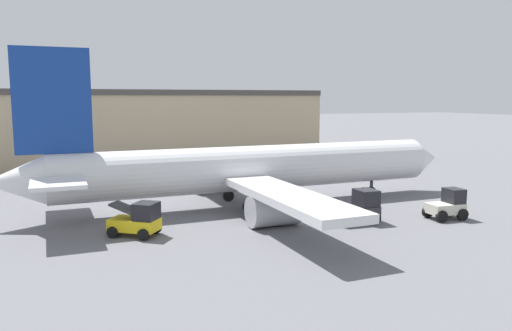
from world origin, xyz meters
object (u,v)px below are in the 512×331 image
object	(u,v)px
airplane	(244,169)
ground_crew_worker	(362,196)
belt_loader_truck	(138,220)
baggage_tug	(448,205)
pushback_tug	(359,208)

from	to	relation	value
airplane	ground_crew_worker	distance (m)	9.34
airplane	belt_loader_truck	size ratio (longest dim) A/B	11.11
baggage_tug	belt_loader_truck	xyz separation A→B (m)	(-20.72, 3.65, 0.03)
ground_crew_worker	baggage_tug	world-z (taller)	baggage_tug
airplane	pushback_tug	bearing A→B (deg)	-55.89
ground_crew_worker	baggage_tug	size ratio (longest dim) A/B	0.66
belt_loader_truck	baggage_tug	bearing A→B (deg)	27.24
baggage_tug	pushback_tug	world-z (taller)	pushback_tug
airplane	baggage_tug	world-z (taller)	airplane
ground_crew_worker	pushback_tug	size ratio (longest dim) A/B	0.57
belt_loader_truck	pushback_tug	world-z (taller)	pushback_tug
airplane	belt_loader_truck	bearing A→B (deg)	-149.42
ground_crew_worker	belt_loader_truck	size ratio (longest dim) A/B	0.53
pushback_tug	belt_loader_truck	bearing A→B (deg)	174.16
belt_loader_truck	pushback_tug	size ratio (longest dim) A/B	1.08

